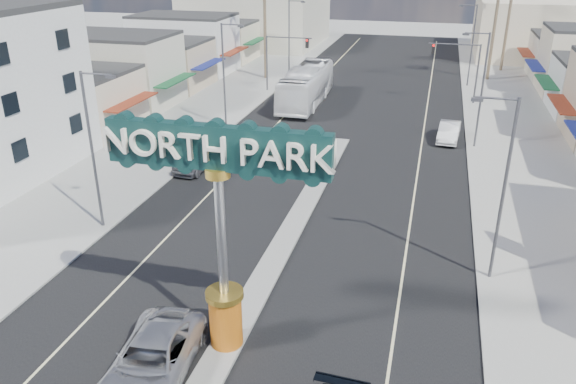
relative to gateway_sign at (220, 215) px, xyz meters
The scene contains 21 objects.
ground 28.64m from the gateway_sign, 90.00° to the left, with size 160.00×160.00×0.00m, color gray.
road 28.64m from the gateway_sign, 90.00° to the left, with size 20.00×120.00×0.01m, color black.
median_island 13.37m from the gateway_sign, 90.00° to the left, with size 1.30×30.00×0.16m, color gray.
sidewalk_left 31.87m from the gateway_sign, 116.55° to the left, with size 8.00×120.00×0.12m, color gray.
sidewalk_right 31.87m from the gateway_sign, 63.45° to the left, with size 8.00×120.00×0.12m, color gray.
storefront_row_left 47.62m from the gateway_sign, 120.33° to the left, with size 12.00×42.00×6.00m, color beige.
backdrop_far_left 76.29m from the gateway_sign, 106.77° to the left, with size 20.00×20.00×8.00m, color #B7B29E.
backdrop_far_right 76.29m from the gateway_sign, 73.23° to the left, with size 20.00×20.00×8.00m, color beige.
gateway_sign is the anchor object (origin of this frame).
traffic_signal_left 43.04m from the gateway_sign, 102.33° to the left, with size 5.09×0.45×6.00m.
traffic_signal_right 43.04m from the gateway_sign, 77.67° to the left, with size 5.09×0.45×6.00m.
streetlight_l_near 13.19m from the gateway_sign, 142.45° to the left, with size 2.03×0.22×9.00m.
streetlight_l_mid 29.91m from the gateway_sign, 110.42° to the left, with size 2.03×0.22×9.00m.
streetlight_l_far 51.10m from the gateway_sign, 101.78° to the left, with size 2.03×0.22×9.00m.
streetlight_r_near 13.19m from the gateway_sign, 37.55° to the left, with size 2.03×0.22×9.00m.
streetlight_r_mid 29.91m from the gateway_sign, 69.58° to the left, with size 2.03×0.22×9.00m.
streetlight_r_far 51.10m from the gateway_sign, 78.22° to the left, with size 2.03×0.22×9.00m.
suv_left 5.99m from the gateway_sign, 129.36° to the right, with size 2.76×5.98×1.66m, color silver.
car_parked_left 20.74m from the gateway_sign, 116.60° to the left, with size 1.94×4.83×1.65m, color slate.
car_parked_right 30.99m from the gateway_sign, 73.71° to the left, with size 1.61×4.61×1.52m, color silver.
city_bus 38.43m from the gateway_sign, 98.37° to the left, with size 3.15×13.44×3.74m, color white.
Camera 1 is at (7.10, -15.09, 14.92)m, focal length 35.00 mm.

